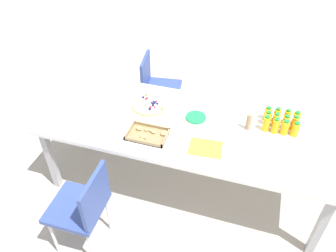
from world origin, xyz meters
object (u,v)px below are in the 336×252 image
at_px(chair_near_right, 156,85).
at_px(napkin_stack, 286,160).
at_px(juice_bottle_0, 296,119).
at_px(juice_bottle_10, 276,126).
at_px(juice_bottle_6, 276,121).
at_px(juice_bottle_1, 287,117).
at_px(juice_bottle_7, 268,119).
at_px(juice_bottle_2, 277,115).
at_px(juice_bottle_3, 268,114).
at_px(chair_far_right, 84,205).
at_px(juice_bottle_9, 285,128).
at_px(cardboard_tube, 249,122).
at_px(juice_bottle_5, 286,122).
at_px(plate_stack, 196,117).
at_px(paper_folder, 206,148).
at_px(juice_bottle_8, 295,129).
at_px(juice_bottle_4, 295,123).
at_px(juice_bottle_11, 266,124).
at_px(party_table, 187,129).
at_px(fruit_pizza, 150,105).
at_px(snack_tray, 148,134).

height_order(chair_near_right, napkin_stack, chair_near_right).
relative_size(juice_bottle_0, juice_bottle_10, 0.97).
bearing_deg(juice_bottle_6, juice_bottle_1, -138.37).
bearing_deg(chair_near_right, juice_bottle_7, 53.75).
xyz_separation_m(juice_bottle_2, juice_bottle_3, (0.08, -0.01, -0.00)).
bearing_deg(juice_bottle_6, chair_near_right, -27.04).
distance_m(chair_far_right, juice_bottle_9, 1.70).
bearing_deg(cardboard_tube, juice_bottle_2, -141.37).
bearing_deg(juice_bottle_7, juice_bottle_5, 177.48).
xyz_separation_m(chair_far_right, plate_stack, (-0.61, -0.97, 0.25)).
relative_size(juice_bottle_9, paper_folder, 0.52).
xyz_separation_m(juice_bottle_1, juice_bottle_3, (0.16, -0.00, -0.01)).
bearing_deg(juice_bottle_10, chair_near_right, -29.48).
height_order(chair_far_right, juice_bottle_8, juice_bottle_8).
relative_size(juice_bottle_0, paper_folder, 0.53).
distance_m(juice_bottle_5, juice_bottle_8, 0.10).
bearing_deg(juice_bottle_7, juice_bottle_0, -163.45).
bearing_deg(juice_bottle_1, paper_folder, 41.15).
bearing_deg(juice_bottle_4, juice_bottle_7, -1.19).
bearing_deg(paper_folder, juice_bottle_0, -142.23).
xyz_separation_m(chair_far_right, juice_bottle_2, (-1.27, -1.13, 0.31)).
height_order(chair_near_right, juice_bottle_11, juice_bottle_11).
xyz_separation_m(juice_bottle_2, napkin_stack, (-0.11, 0.45, -0.06)).
height_order(party_table, juice_bottle_2, juice_bottle_2).
distance_m(chair_near_right, plate_stack, 1.01).
distance_m(chair_far_right, fruit_pizza, 1.06).
relative_size(juice_bottle_6, juice_bottle_11, 0.96).
height_order(juice_bottle_3, juice_bottle_7, juice_bottle_7).
xyz_separation_m(juice_bottle_1, juice_bottle_9, (0.01, 0.14, -0.00)).
relative_size(juice_bottle_6, plate_stack, 0.80).
relative_size(party_table, juice_bottle_8, 18.65).
height_order(juice_bottle_1, juice_bottle_6, juice_bottle_1).
height_order(juice_bottle_5, snack_tray, juice_bottle_5).
bearing_deg(juice_bottle_1, cardboard_tube, 30.13).
relative_size(juice_bottle_10, plate_stack, 0.81).
distance_m(juice_bottle_9, juice_bottle_10, 0.07).
distance_m(juice_bottle_1, juice_bottle_6, 0.11).
distance_m(juice_bottle_6, fruit_pizza, 1.11).
distance_m(party_table, juice_bottle_4, 0.89).
bearing_deg(snack_tray, juice_bottle_6, -156.40).
distance_m(juice_bottle_0, juice_bottle_6, 0.18).
height_order(juice_bottle_11, fruit_pizza, juice_bottle_11).
distance_m(chair_far_right, cardboard_tube, 1.46).
distance_m(juice_bottle_1, paper_folder, 0.77).
xyz_separation_m(juice_bottle_6, fruit_pizza, (1.10, 0.04, -0.05)).
distance_m(juice_bottle_8, fruit_pizza, 1.26).
bearing_deg(juice_bottle_9, cardboard_tube, 5.90).
bearing_deg(juice_bottle_3, juice_bottle_11, 90.45).
bearing_deg(juice_bottle_10, plate_stack, 1.52).
distance_m(chair_near_right, juice_bottle_9, 1.57).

